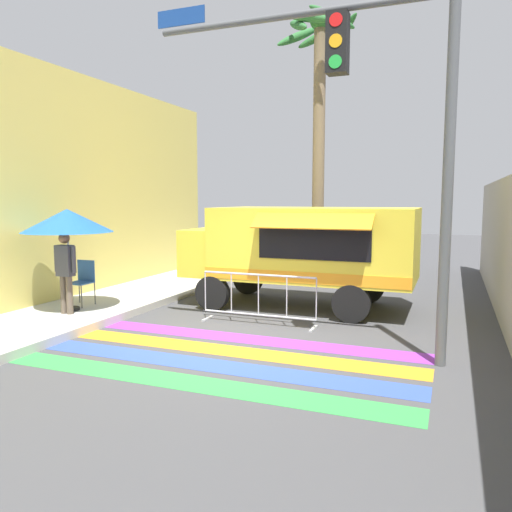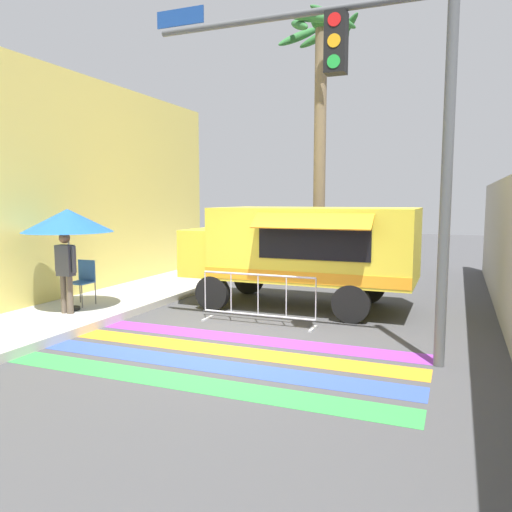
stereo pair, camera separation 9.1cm
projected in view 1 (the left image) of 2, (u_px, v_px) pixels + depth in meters
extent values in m
plane|color=#424244|center=(243.00, 341.00, 8.80)|extent=(60.00, 60.00, 0.00)
cube|color=#B7B5AD|center=(24.00, 313.00, 10.65)|extent=(4.40, 16.00, 0.16)
cube|color=#E5D166|center=(11.00, 187.00, 10.41)|extent=(0.25, 16.00, 5.52)
cube|color=#A39E93|center=(509.00, 251.00, 9.80)|extent=(0.20, 16.00, 2.95)
cube|color=green|center=(183.00, 382.00, 6.84)|extent=(6.40, 0.56, 0.01)
cube|color=#334FB2|center=(208.00, 365.00, 7.54)|extent=(6.40, 0.56, 0.01)
cube|color=orange|center=(229.00, 351.00, 8.24)|extent=(6.40, 0.56, 0.01)
cube|color=purple|center=(246.00, 339.00, 8.95)|extent=(6.40, 0.56, 0.01)
cube|color=yellow|center=(315.00, 243.00, 11.34)|extent=(4.45, 2.30, 1.61)
cube|color=yellow|center=(227.00, 251.00, 12.18)|extent=(1.57, 2.11, 1.09)
cube|color=#1E232D|center=(200.00, 239.00, 12.42)|extent=(0.06, 1.84, 0.41)
cube|color=black|center=(313.00, 242.00, 10.16)|extent=(2.35, 0.03, 0.72)
cube|color=orange|center=(311.00, 221.00, 9.92)|extent=(2.45, 0.43, 0.31)
cube|color=orange|center=(301.00, 278.00, 10.35)|extent=(4.45, 0.01, 0.24)
cylinder|color=black|center=(213.00, 293.00, 11.25)|extent=(0.78, 0.22, 0.78)
cylinder|color=black|center=(248.00, 279.00, 13.21)|extent=(0.78, 0.22, 0.78)
cylinder|color=black|center=(351.00, 303.00, 10.11)|extent=(0.78, 0.22, 0.78)
cylinder|color=black|center=(368.00, 287.00, 12.07)|extent=(0.78, 0.22, 0.78)
cylinder|color=#515456|center=(448.00, 173.00, 7.20)|extent=(0.16, 0.16, 5.74)
cylinder|color=#515456|center=(294.00, 15.00, 7.78)|extent=(4.70, 0.11, 0.11)
cube|color=black|center=(338.00, 43.00, 7.55)|extent=(0.32, 0.28, 0.90)
cylinder|color=red|center=(336.00, 20.00, 7.39)|extent=(0.20, 0.02, 0.20)
cylinder|color=#F2A519|center=(336.00, 41.00, 7.42)|extent=(0.20, 0.02, 0.20)
cylinder|color=green|center=(335.00, 62.00, 7.45)|extent=(0.20, 0.02, 0.20)
cube|color=navy|center=(181.00, 17.00, 8.46)|extent=(0.90, 0.02, 0.28)
cylinder|color=black|center=(71.00, 309.00, 10.52)|extent=(0.36, 0.36, 0.06)
cylinder|color=#B2B2B7|center=(69.00, 260.00, 10.40)|extent=(0.04, 0.04, 2.13)
cone|color=#1E59A5|center=(67.00, 221.00, 10.31)|extent=(1.85, 1.85, 0.48)
cylinder|color=#4C4C51|center=(66.00, 295.00, 10.86)|extent=(0.02, 0.02, 0.49)
cylinder|color=#4C4C51|center=(82.00, 297.00, 10.70)|extent=(0.02, 0.02, 0.49)
cylinder|color=#4C4C51|center=(79.00, 292.00, 11.26)|extent=(0.02, 0.02, 0.49)
cylinder|color=#4C4C51|center=(95.00, 293.00, 11.10)|extent=(0.02, 0.02, 0.49)
cube|color=#2D5999|center=(80.00, 283.00, 10.95)|extent=(0.45, 0.45, 0.03)
cube|color=#2D5999|center=(86.00, 270.00, 11.12)|extent=(0.45, 0.03, 0.46)
cylinder|color=brown|center=(64.00, 295.00, 10.19)|extent=(0.13, 0.13, 0.78)
cylinder|color=brown|center=(69.00, 295.00, 10.13)|extent=(0.13, 0.13, 0.78)
cube|color=#3F3F47|center=(65.00, 261.00, 10.08)|extent=(0.34, 0.20, 0.63)
cylinder|color=#3F3F47|center=(56.00, 259.00, 10.16)|extent=(0.09, 0.09, 0.54)
cylinder|color=#3F3F47|center=(74.00, 260.00, 10.00)|extent=(0.09, 0.09, 0.54)
sphere|color=brown|center=(64.00, 238.00, 10.03)|extent=(0.22, 0.22, 0.22)
cylinder|color=#B7BABF|center=(258.00, 275.00, 9.91)|extent=(2.38, 0.04, 0.04)
cylinder|color=#B7BABF|center=(258.00, 315.00, 10.00)|extent=(2.38, 0.04, 0.04)
cylinder|color=#B7BABF|center=(205.00, 291.00, 10.39)|extent=(0.02, 0.02, 0.82)
cylinder|color=#B7BABF|center=(231.00, 293.00, 10.17)|extent=(0.02, 0.02, 0.82)
cylinder|color=#B7BABF|center=(258.00, 295.00, 9.96)|extent=(0.02, 0.02, 0.82)
cylinder|color=#B7BABF|center=(287.00, 297.00, 9.74)|extent=(0.02, 0.02, 0.82)
cylinder|color=#B7BABF|center=(316.00, 299.00, 9.52)|extent=(0.02, 0.02, 0.82)
cube|color=#B7BABF|center=(208.00, 318.00, 10.44)|extent=(0.06, 0.44, 0.03)
cube|color=#B7BABF|center=(313.00, 329.00, 9.61)|extent=(0.06, 0.44, 0.03)
cylinder|color=#7A664C|center=(319.00, 159.00, 14.14)|extent=(0.34, 0.34, 7.27)
sphere|color=#2D6B33|center=(320.00, 19.00, 13.71)|extent=(0.60, 0.60, 0.60)
ellipsoid|color=#2D6B33|center=(342.00, 24.00, 13.53)|extent=(0.28, 1.23, 0.65)
ellipsoid|color=#2D6B33|center=(341.00, 34.00, 14.11)|extent=(1.25, 1.04, 0.96)
ellipsoid|color=#2D6B33|center=(320.00, 36.00, 14.41)|extent=(1.34, 0.59, 0.81)
ellipsoid|color=#2D6B33|center=(298.00, 36.00, 14.43)|extent=(1.06, 1.59, 0.99)
ellipsoid|color=#2D6B33|center=(298.00, 25.00, 13.57)|extent=(0.96, 1.18, 0.72)
ellipsoid|color=#2D6B33|center=(309.00, 17.00, 13.12)|extent=(1.47, 0.50, 0.62)
ellipsoid|color=#2D6B33|center=(332.00, 17.00, 13.07)|extent=(1.23, 1.10, 0.64)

